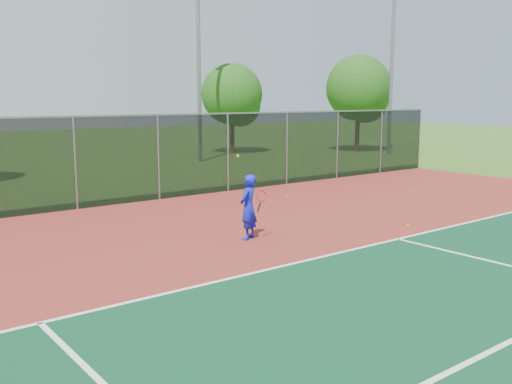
# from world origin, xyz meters

# --- Properties ---
(ground) EXTENTS (120.00, 120.00, 0.00)m
(ground) POSITION_xyz_m (0.00, 0.00, 0.00)
(ground) COLOR #33631C
(ground) RESTS_ON ground
(court_apron) EXTENTS (30.00, 20.00, 0.02)m
(court_apron) POSITION_xyz_m (0.00, 2.00, 0.01)
(court_apron) COLOR maroon
(court_apron) RESTS_ON ground
(fence_back) EXTENTS (30.00, 0.06, 3.03)m
(fence_back) POSITION_xyz_m (0.00, 12.00, 1.56)
(fence_back) COLOR black
(fence_back) RESTS_ON court_apron
(tennis_player) EXTENTS (0.72, 0.73, 2.19)m
(tennis_player) POSITION_xyz_m (-0.99, 5.39, 0.86)
(tennis_player) COLOR #151CC7
(tennis_player) RESTS_ON court_apron
(practice_ball_1) EXTENTS (0.07, 0.07, 0.07)m
(practice_ball_1) POSITION_xyz_m (3.84, 9.46, 0.06)
(practice_ball_1) COLOR #AED218
(practice_ball_1) RESTS_ON court_apron
(practice_ball_2) EXTENTS (0.07, 0.07, 0.07)m
(practice_ball_2) POSITION_xyz_m (3.37, 3.73, 0.06)
(practice_ball_2) COLOR #AED218
(practice_ball_2) RESTS_ON court_apron
(floodlight_n) EXTENTS (0.90, 0.40, 12.47)m
(floodlight_n) POSITION_xyz_m (7.84, 21.67, 7.01)
(floodlight_n) COLOR gray
(floodlight_n) RESTS_ON ground
(floodlight_ne) EXTENTS (0.90, 0.40, 12.47)m
(floodlight_ne) POSITION_xyz_m (19.54, 17.64, 7.01)
(floodlight_ne) COLOR gray
(floodlight_ne) RESTS_ON ground
(tree_back_mid) EXTENTS (3.98, 3.98, 5.84)m
(tree_back_mid) POSITION_xyz_m (12.31, 24.56, 3.66)
(tree_back_mid) COLOR #3A2915
(tree_back_mid) RESTS_ON ground
(tree_back_right) EXTENTS (4.39, 4.39, 6.45)m
(tree_back_right) POSITION_xyz_m (19.74, 20.36, 4.05)
(tree_back_right) COLOR #3A2915
(tree_back_right) RESTS_ON ground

